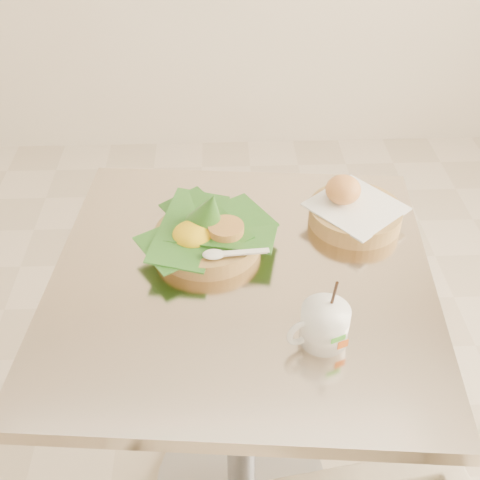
{
  "coord_description": "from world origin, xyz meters",
  "views": [
    {
      "loc": [
        0.08,
        -0.82,
        1.49
      ],
      "look_at": [
        0.12,
        0.01,
        0.82
      ],
      "focal_mm": 45.0,
      "sensor_mm": 36.0,
      "label": 1
    }
  ],
  "objects_px": {
    "rice_basket": "(207,232)",
    "bread_basket": "(353,210)",
    "cafe_table": "(242,353)",
    "coffee_mug": "(323,324)"
  },
  "relations": [
    {
      "from": "bread_basket",
      "to": "cafe_table",
      "type": "bearing_deg",
      "value": -146.46
    },
    {
      "from": "cafe_table",
      "to": "bread_basket",
      "type": "height_order",
      "value": "bread_basket"
    },
    {
      "from": "bread_basket",
      "to": "coffee_mug",
      "type": "xyz_separation_m",
      "value": [
        -0.11,
        -0.32,
        0.01
      ]
    },
    {
      "from": "cafe_table",
      "to": "bread_basket",
      "type": "relative_size",
      "value": 3.4
    },
    {
      "from": "bread_basket",
      "to": "coffee_mug",
      "type": "relative_size",
      "value": 1.65
    },
    {
      "from": "cafe_table",
      "to": "rice_basket",
      "type": "relative_size",
      "value": 2.96
    },
    {
      "from": "cafe_table",
      "to": "rice_basket",
      "type": "height_order",
      "value": "rice_basket"
    },
    {
      "from": "rice_basket",
      "to": "bread_basket",
      "type": "xyz_separation_m",
      "value": [
        0.29,
        0.07,
        -0.01
      ]
    },
    {
      "from": "coffee_mug",
      "to": "cafe_table",
      "type": "bearing_deg",
      "value": 127.04
    },
    {
      "from": "rice_basket",
      "to": "bread_basket",
      "type": "relative_size",
      "value": 1.15
    }
  ]
}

